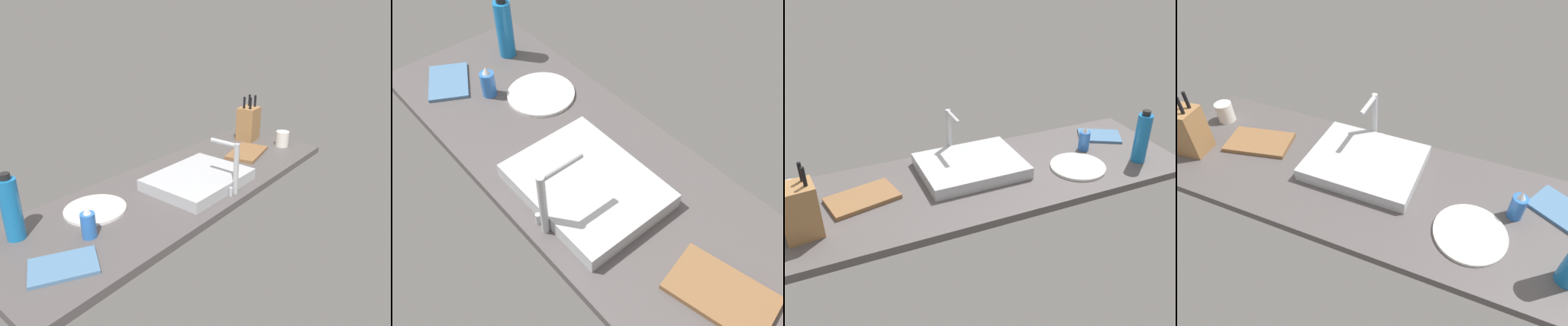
{
  "view_description": "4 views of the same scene",
  "coord_description": "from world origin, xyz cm",
  "views": [
    {
      "loc": [
        120.05,
        107.2,
        79.16
      ],
      "look_at": [
        -6.7,
        3.79,
        12.92
      ],
      "focal_mm": 34.09,
      "sensor_mm": 36.0,
      "label": 1
    },
    {
      "loc": [
        -77.59,
        69.16,
        120.61
      ],
      "look_at": [
        -0.16,
        3.15,
        9.83
      ],
      "focal_mm": 44.54,
      "sensor_mm": 36.0,
      "label": 2
    },
    {
      "loc": [
        -70.0,
        -152.97,
        105.1
      ],
      "look_at": [
        -4.57,
        -3.52,
        13.27
      ],
      "focal_mm": 40.35,
      "sensor_mm": 36.0,
      "label": 3
    },
    {
      "loc": [
        38.13,
        -86.93,
        101.4
      ],
      "look_at": [
        0.47,
        3.36,
        11.08
      ],
      "focal_mm": 31.51,
      "sensor_mm": 36.0,
      "label": 4
    }
  ],
  "objects": [
    {
      "name": "countertop_slab",
      "position": [
        0.0,
        0.0,
        1.75
      ],
      "size": [
        185.23,
        61.86,
        3.5
      ],
      "primitive_type": "cube",
      "color": "#514C4C",
      "rests_on": "ground"
    },
    {
      "name": "dish_towel",
      "position": [
        71.29,
        13.0,
        4.1
      ],
      "size": [
        25.77,
        23.19,
        1.2
      ],
      "primitive_type": "cube",
      "rotation": [
        0.0,
        0.0,
        -0.5
      ],
      "color": "teal",
      "rests_on": "countertop_slab"
    },
    {
      "name": "cutting_board",
      "position": [
        -54.26,
        3.34,
        4.4
      ],
      "size": [
        30.72,
        22.02,
        1.8
      ],
      "primitive_type": "cube",
      "rotation": [
        0.0,
        0.0,
        0.21
      ],
      "color": "brown",
      "rests_on": "countertop_slab"
    },
    {
      "name": "dinner_plate",
      "position": [
        42.06,
        -9.73,
        4.1
      ],
      "size": [
        25.37,
        25.37,
        1.2
      ],
      "primitive_type": "cylinder",
      "color": "white",
      "rests_on": "countertop_slab"
    },
    {
      "name": "sink_basin",
      "position": [
        -4.46,
        7.35,
        6.19
      ],
      "size": [
        45.68,
        34.98,
        5.38
      ],
      "primitive_type": "cube",
      "color": "#B7BABF",
      "rests_on": "countertop_slab"
    },
    {
      "name": "knife_block",
      "position": [
        -77.85,
        -10.81,
        14.18
      ],
      "size": [
        13.92,
        12.33,
        28.03
      ],
      "rotation": [
        0.0,
        0.0,
        0.11
      ],
      "color": "#9E7042",
      "rests_on": "countertop_slab"
    },
    {
      "name": "soap_bottle",
      "position": [
        55.14,
        4.53,
        8.8
      ],
      "size": [
        5.42,
        5.42,
        12.39
      ],
      "color": "blue",
      "rests_on": "countertop_slab"
    },
    {
      "name": "coffee_mug",
      "position": [
        -79.88,
        12.38,
        8.12
      ],
      "size": [
        7.8,
        7.8,
        9.23
      ],
      "primitive_type": "cylinder",
      "color": "silver",
      "rests_on": "countertop_slab"
    },
    {
      "name": "faucet",
      "position": [
        -7.82,
        24.06,
        17.72
      ],
      "size": [
        5.5,
        14.91,
        23.55
      ],
      "color": "#B7BABF",
      "rests_on": "countertop_slab"
    }
  ]
}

